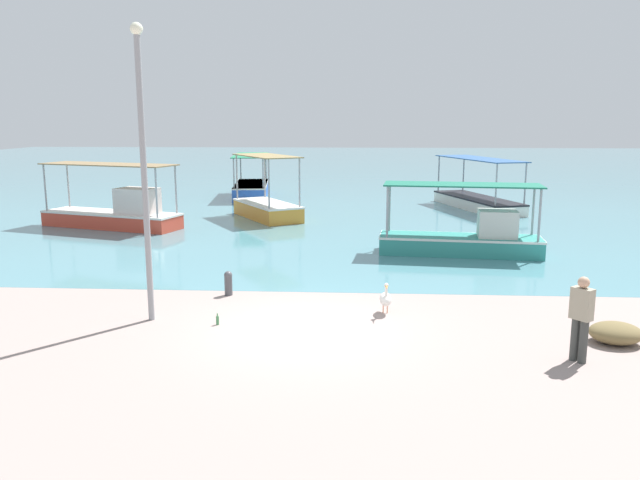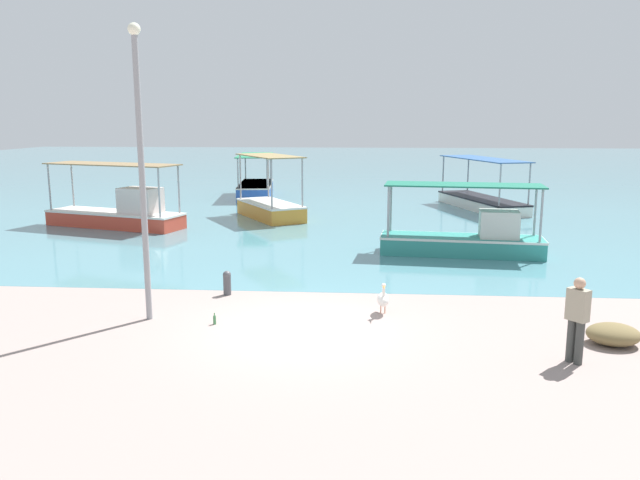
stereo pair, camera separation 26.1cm
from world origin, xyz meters
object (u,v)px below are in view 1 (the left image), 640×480
at_px(fishing_boat_near_right, 477,199).
at_px(mooring_bollard, 228,282).
at_px(pelican, 386,298).
at_px(net_pile, 616,333).
at_px(fishing_boat_far_left, 251,188).
at_px(fisherman_standing, 581,316).
at_px(lamp_post, 143,161).
at_px(fishing_boat_outer, 466,237).
at_px(fishing_boat_center, 267,206).
at_px(fishing_boat_near_left, 116,212).
at_px(glass_bottle, 218,320).

bearing_deg(fishing_boat_near_right, mooring_bollard, -119.51).
height_order(pelican, net_pile, pelican).
height_order(fishing_boat_far_left, net_pile, fishing_boat_far_left).
bearing_deg(fisherman_standing, lamp_post, 167.34).
distance_m(fishing_boat_outer, net_pile, 8.89).
distance_m(fishing_boat_near_right, fishing_boat_center, 11.32).
bearing_deg(fisherman_standing, fishing_boat_near_left, 135.53).
xyz_separation_m(fishing_boat_near_left, net_pile, (15.83, -13.34, -0.45)).
distance_m(fishing_boat_near_left, fishing_boat_far_left, 12.03).
bearing_deg(fishing_boat_outer, net_pile, -79.31).
height_order(fishing_boat_outer, fisherman_standing, fishing_boat_outer).
relative_size(fishing_boat_near_left, glass_bottle, 24.17).
relative_size(fishing_boat_near_left, mooring_bollard, 9.93).
relative_size(fishing_boat_outer, pelican, 7.05).
xyz_separation_m(pelican, fisherman_standing, (3.59, -2.83, 0.53)).
height_order(fishing_boat_near_right, pelican, fishing_boat_near_right).
bearing_deg(glass_bottle, fishing_boat_far_left, 97.73).
bearing_deg(glass_bottle, lamp_post, 170.15).
bearing_deg(glass_bottle, fishing_boat_center, 94.01).
bearing_deg(fishing_boat_near_right, fishing_boat_far_left, 161.12).
distance_m(pelican, mooring_bollard, 4.33).
height_order(fishing_boat_near_right, fisherman_standing, fishing_boat_near_right).
xyz_separation_m(lamp_post, fisherman_standing, (9.08, -2.04, -2.79)).
relative_size(fishing_boat_center, net_pile, 4.44).
height_order(fishing_boat_outer, net_pile, fishing_boat_outer).
distance_m(pelican, glass_bottle, 4.02).
bearing_deg(mooring_bollard, fishing_boat_outer, 37.96).
relative_size(fishing_boat_far_left, pelican, 7.75).
bearing_deg(pelican, net_pile, -20.35).
relative_size(fishing_boat_near_left, fishing_boat_far_left, 1.05).
bearing_deg(glass_bottle, fishing_boat_near_left, 119.74).
bearing_deg(net_pile, lamp_post, 174.63).
relative_size(fishing_boat_near_left, pelican, 8.13).
relative_size(lamp_post, fisherman_standing, 3.94).
height_order(fishing_boat_near_right, fishing_boat_near_left, fishing_boat_near_left).
xyz_separation_m(fishing_boat_near_right, net_pile, (-0.91, -20.34, -0.28)).
xyz_separation_m(fishing_boat_near_left, lamp_post, (5.61, -12.38, 3.03)).
relative_size(fishing_boat_near_left, fishing_boat_outer, 1.15).
bearing_deg(lamp_post, mooring_bollard, 57.45).
bearing_deg(pelican, fisherman_standing, -38.26).
xyz_separation_m(fishing_boat_center, fishing_boat_outer, (8.04, -7.62, 0.03)).
bearing_deg(net_pile, fisherman_standing, -136.48).
bearing_deg(fishing_boat_near_right, fisherman_standing, -95.46).
xyz_separation_m(fishing_boat_center, pelican, (4.96, -14.60, -0.19)).
bearing_deg(glass_bottle, mooring_bollard, 95.74).
distance_m(fishing_boat_near_right, fishing_boat_near_left, 18.14).
height_order(lamp_post, mooring_bollard, lamp_post).
bearing_deg(lamp_post, fishing_boat_near_left, 114.38).
bearing_deg(fishing_boat_far_left, glass_bottle, -82.27).
xyz_separation_m(fishing_boat_outer, glass_bottle, (-6.94, -8.05, -0.49)).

